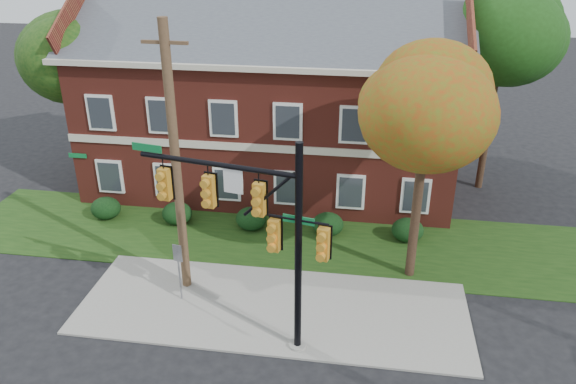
# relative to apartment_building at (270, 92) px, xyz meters

# --- Properties ---
(ground) EXTENTS (120.00, 120.00, 0.00)m
(ground) POSITION_rel_apartment_building_xyz_m (2.00, -11.95, -4.99)
(ground) COLOR black
(ground) RESTS_ON ground
(sidewalk) EXTENTS (14.00, 5.00, 0.08)m
(sidewalk) POSITION_rel_apartment_building_xyz_m (2.00, -10.95, -4.95)
(sidewalk) COLOR gray
(sidewalk) RESTS_ON ground
(grass_strip) EXTENTS (30.00, 6.00, 0.04)m
(grass_strip) POSITION_rel_apartment_building_xyz_m (2.00, -5.95, -4.97)
(grass_strip) COLOR #193811
(grass_strip) RESTS_ON ground
(apartment_building) EXTENTS (18.80, 8.80, 9.74)m
(apartment_building) POSITION_rel_apartment_building_xyz_m (0.00, 0.00, 0.00)
(apartment_building) COLOR maroon
(apartment_building) RESTS_ON ground
(hedge_far_left) EXTENTS (1.40, 1.26, 1.05)m
(hedge_far_left) POSITION_rel_apartment_building_xyz_m (-7.00, -5.25, -4.46)
(hedge_far_left) COLOR black
(hedge_far_left) RESTS_ON ground
(hedge_left) EXTENTS (1.40, 1.26, 1.05)m
(hedge_left) POSITION_rel_apartment_building_xyz_m (-3.50, -5.25, -4.46)
(hedge_left) COLOR black
(hedge_left) RESTS_ON ground
(hedge_center) EXTENTS (1.40, 1.26, 1.05)m
(hedge_center) POSITION_rel_apartment_building_xyz_m (0.00, -5.25, -4.46)
(hedge_center) COLOR black
(hedge_center) RESTS_ON ground
(hedge_right) EXTENTS (1.40, 1.26, 1.05)m
(hedge_right) POSITION_rel_apartment_building_xyz_m (3.50, -5.25, -4.46)
(hedge_right) COLOR black
(hedge_right) RESTS_ON ground
(hedge_far_right) EXTENTS (1.40, 1.26, 1.05)m
(hedge_far_right) POSITION_rel_apartment_building_xyz_m (7.00, -5.25, -4.46)
(hedge_far_right) COLOR black
(hedge_far_right) RESTS_ON ground
(tree_near_right) EXTENTS (4.50, 4.25, 8.58)m
(tree_near_right) POSITION_rel_apartment_building_xyz_m (7.22, -8.09, 1.68)
(tree_near_right) COLOR black
(tree_near_right) RESTS_ON ground
(tree_left_rear) EXTENTS (5.40, 5.10, 8.88)m
(tree_left_rear) POSITION_rel_apartment_building_xyz_m (-9.73, -1.12, 1.69)
(tree_left_rear) COLOR black
(tree_left_rear) RESTS_ON ground
(tree_right_rear) EXTENTS (6.30, 5.95, 10.62)m
(tree_right_rear) POSITION_rel_apartment_building_xyz_m (11.31, 0.86, 3.13)
(tree_right_rear) COLOR black
(tree_right_rear) RESTS_ON ground
(traffic_signal) EXTENTS (6.37, 1.42, 7.21)m
(traffic_signal) POSITION_rel_apartment_building_xyz_m (1.90, -12.63, -0.51)
(traffic_signal) COLOR gray
(traffic_signal) RESTS_ON ground
(utility_pole) EXTENTS (1.56, 0.35, 10.03)m
(utility_pole) POSITION_rel_apartment_building_xyz_m (-1.51, -10.04, 0.10)
(utility_pole) COLOR #4C3823
(utility_pole) RESTS_ON ground
(sign_post) EXTENTS (0.35, 0.11, 2.38)m
(sign_post) POSITION_rel_apartment_building_xyz_m (-1.42, -10.95, -3.37)
(sign_post) COLOR slate
(sign_post) RESTS_ON ground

